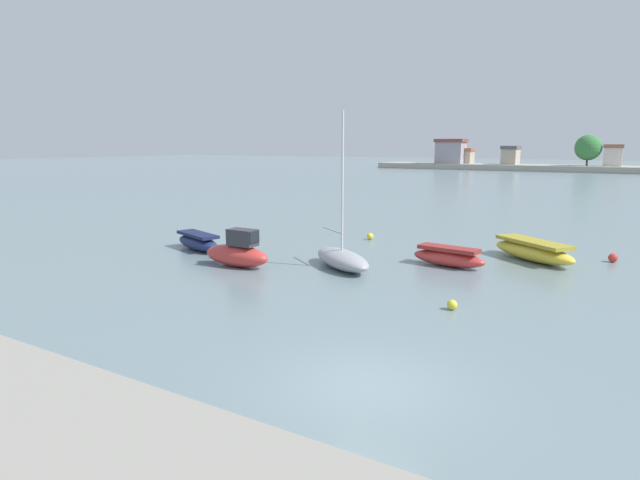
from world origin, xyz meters
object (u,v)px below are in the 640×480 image
(moored_boat_1, at_px, (238,253))
(mooring_buoy_2, at_px, (370,236))
(mooring_buoy_1, at_px, (613,258))
(mooring_buoy_3, at_px, (452,305))
(moored_boat_2, at_px, (342,258))
(moored_boat_4, at_px, (533,251))
(moored_boat_3, at_px, (448,257))
(moored_boat_0, at_px, (198,242))

(moored_boat_1, relative_size, mooring_buoy_2, 8.77)
(mooring_buoy_1, distance_m, mooring_buoy_3, 11.66)
(moored_boat_1, xyz_separation_m, moored_boat_2, (4.20, 2.09, -0.17))
(moored_boat_4, distance_m, mooring_buoy_3, 9.38)
(moored_boat_3, relative_size, mooring_buoy_3, 10.15)
(moored_boat_0, xyz_separation_m, moored_boat_4, (15.44, 6.21, 0.04))
(moored_boat_0, relative_size, mooring_buoy_2, 9.99)
(mooring_buoy_1, bearing_deg, moored_boat_2, -144.16)
(moored_boat_1, xyz_separation_m, mooring_buoy_3, (10.14, -1.23, -0.45))
(mooring_buoy_2, bearing_deg, moored_boat_3, -35.74)
(moored_boat_0, relative_size, mooring_buoy_1, 9.21)
(moored_boat_0, height_order, mooring_buoy_2, moored_boat_0)
(moored_boat_4, distance_m, mooring_buoy_1, 3.63)
(mooring_buoy_2, bearing_deg, mooring_buoy_3, -52.76)
(moored_boat_4, relative_size, mooring_buoy_2, 12.10)
(mooring_buoy_1, relative_size, mooring_buoy_2, 1.09)
(moored_boat_1, distance_m, moored_boat_3, 9.50)
(moored_boat_3, height_order, moored_boat_4, moored_boat_4)
(moored_boat_4, height_order, mooring_buoy_2, moored_boat_4)
(moored_boat_3, distance_m, mooring_buoy_1, 7.93)
(moored_boat_1, height_order, mooring_buoy_1, moored_boat_1)
(mooring_buoy_1, relative_size, mooring_buoy_3, 1.21)
(moored_boat_0, xyz_separation_m, mooring_buoy_2, (6.49, 7.22, -0.23))
(moored_boat_4, bearing_deg, moored_boat_0, -120.71)
(moored_boat_2, height_order, mooring_buoy_2, moored_boat_2)
(moored_boat_0, height_order, moored_boat_3, moored_boat_3)
(moored_boat_0, xyz_separation_m, moored_boat_2, (8.39, 0.23, 0.03))
(moored_boat_1, distance_m, mooring_buoy_2, 9.38)
(mooring_buoy_2, bearing_deg, moored_boat_4, -6.46)
(moored_boat_1, distance_m, mooring_buoy_1, 17.41)
(moored_boat_3, xyz_separation_m, mooring_buoy_3, (1.99, -6.11, -0.25))
(moored_boat_2, xyz_separation_m, mooring_buoy_1, (10.34, 7.47, -0.24))
(moored_boat_0, bearing_deg, mooring_buoy_2, 66.95)
(moored_boat_1, height_order, mooring_buoy_3, moored_boat_1)
(mooring_buoy_2, bearing_deg, moored_boat_1, -104.18)
(moored_boat_2, bearing_deg, moored_boat_3, 70.65)
(moored_boat_4, bearing_deg, moored_boat_1, -106.93)
(moored_boat_4, bearing_deg, mooring_buoy_3, -59.38)
(moored_boat_0, bearing_deg, moored_boat_1, -5.10)
(moored_boat_0, relative_size, moored_boat_1, 1.14)
(moored_boat_4, height_order, mooring_buoy_1, moored_boat_4)
(moored_boat_1, height_order, moored_boat_2, moored_boat_2)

